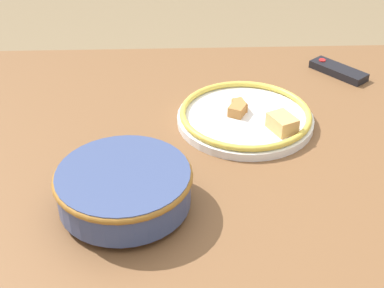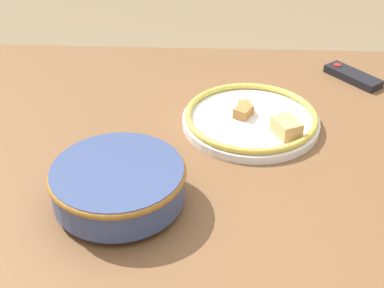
{
  "view_description": "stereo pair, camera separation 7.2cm",
  "coord_description": "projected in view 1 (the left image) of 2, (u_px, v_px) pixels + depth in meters",
  "views": [
    {
      "loc": [
        -0.09,
        -0.9,
        1.35
      ],
      "look_at": [
        -0.06,
        -0.01,
        0.75
      ],
      "focal_mm": 50.0,
      "sensor_mm": 36.0,
      "label": 1
    },
    {
      "loc": [
        -0.02,
        -0.9,
        1.35
      ],
      "look_at": [
        -0.06,
        -0.01,
        0.75
      ],
      "focal_mm": 50.0,
      "sensor_mm": 36.0,
      "label": 2
    }
  ],
  "objects": [
    {
      "name": "food_plate",
      "position": [
        246.0,
        117.0,
        1.21
      ],
      "size": [
        0.31,
        0.31,
        0.05
      ],
      "color": "white",
      "rests_on": "dining_table"
    },
    {
      "name": "dining_table",
      "position": [
        219.0,
        180.0,
        1.15
      ],
      "size": [
        1.58,
        1.1,
        0.71
      ],
      "color": "brown",
      "rests_on": "ground_plane"
    },
    {
      "name": "noodle_bowl",
      "position": [
        124.0,
        187.0,
        0.95
      ],
      "size": [
        0.25,
        0.25,
        0.08
      ],
      "color": "#384775",
      "rests_on": "dining_table"
    },
    {
      "name": "tv_remote",
      "position": [
        338.0,
        71.0,
        1.42
      ],
      "size": [
        0.14,
        0.15,
        0.02
      ],
      "rotation": [
        0.0,
        0.0,
        0.69
      ],
      "color": "black",
      "rests_on": "dining_table"
    }
  ]
}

